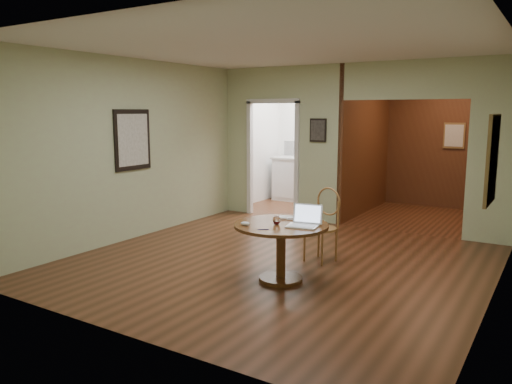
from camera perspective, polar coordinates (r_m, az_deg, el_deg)
The scene contains 11 objects.
floor at distance 6.45m, azimuth 2.33°, elevation -8.13°, with size 5.00×5.00×0.00m, color #402412.
room_shell at distance 9.18m, azimuth 9.45°, elevation 5.13°, with size 5.20×7.50×5.00m.
dining_table at distance 5.68m, azimuth 2.88°, elevation -5.35°, with size 1.07×1.07×0.67m.
chair at distance 6.49m, azimuth 7.75°, elevation -3.24°, with size 0.49×0.49×0.96m.
open_laptop at distance 5.55m, azimuth 5.61°, elevation -3.23°, with size 0.37×0.34×0.23m.
closed_laptop at distance 5.86m, azimuth 4.12°, elevation -3.04°, with size 0.31×0.20×0.02m, color #B2B2B7.
mouse at distance 5.54m, azimuth -1.23°, elevation -3.64°, with size 0.11×0.06×0.05m, color white.
wine_glass at distance 5.59m, azimuth 2.36°, elevation -3.24°, with size 0.09×0.09×0.10m, color white, non-canonical shape.
pen at distance 5.36m, azimuth 0.82°, elevation -4.30°, with size 0.01×0.01×0.12m, color #0C155A.
kitchen_cabinet at distance 10.61m, azimuth 7.23°, elevation 1.31°, with size 2.06×0.60×0.94m.
grocery_bag at distance 10.42m, azimuth 8.83°, elevation 4.53°, with size 0.30×0.25×0.30m, color beige.
Camera 1 is at (3.03, -5.36, 1.93)m, focal length 35.00 mm.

